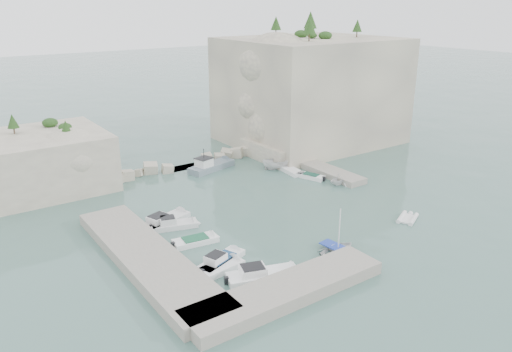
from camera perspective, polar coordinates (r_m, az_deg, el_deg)
ground at (r=55.75m, az=3.56°, el=-4.59°), size 400.00×400.00×0.00m
cliff_east at (r=84.56m, az=6.22°, el=9.67°), size 26.00×22.00×17.00m
cliff_terrace at (r=76.19m, az=2.81°, el=3.08°), size 8.00×10.00×2.50m
outcrop_west at (r=68.43m, az=-23.51°, el=1.52°), size 16.00×14.00×7.00m
quay_west at (r=46.94m, az=-12.30°, el=-9.15°), size 5.00×24.00×1.10m
quay_south at (r=41.33m, az=3.51°, el=-12.93°), size 18.00×4.00×1.10m
ledge_east at (r=70.92m, az=7.08°, el=0.98°), size 3.00×16.00×0.80m
breakwater at (r=72.38m, az=-7.96°, el=1.57°), size 28.00×3.00×1.40m
motorboat_a at (r=54.74m, az=-10.37°, el=-5.36°), size 6.89×4.01×1.40m
motorboat_b at (r=53.62m, az=-9.25°, el=-5.83°), size 5.48×3.14×1.40m
motorboat_c at (r=50.05m, az=-6.94°, el=-7.64°), size 5.06×2.37×0.70m
motorboat_d at (r=46.24m, az=-3.99°, el=-9.95°), size 5.95×3.59×1.40m
motorboat_e at (r=45.23m, az=-4.02°, el=-10.67°), size 4.82×2.52×0.70m
motorboat_f at (r=43.97m, az=0.83°, el=-11.57°), size 7.21×4.11×1.40m
rowboat at (r=48.64m, az=9.36°, el=-8.61°), size 4.42×3.39×0.85m
inflatable_dinghy at (r=57.18m, az=16.91°, el=-4.81°), size 3.72×2.92×0.44m
tender_east_a at (r=65.99m, az=9.49°, el=-0.93°), size 3.25×2.84×1.65m
tender_east_b at (r=67.62m, az=6.28°, el=-0.27°), size 2.72×4.37×0.70m
tender_east_c at (r=69.82m, az=3.96°, el=0.44°), size 2.28×5.43×0.70m
tender_east_d at (r=71.08m, az=2.68°, el=0.81°), size 5.30×3.46×1.92m
work_boat at (r=71.07m, az=-5.09°, el=0.75°), size 8.21×4.25×2.20m
rowboat_mast at (r=47.52m, az=9.52°, el=-5.91°), size 0.10×0.10×4.20m
vegetation at (r=81.28m, az=2.93°, el=16.06°), size 53.48×13.88×13.40m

